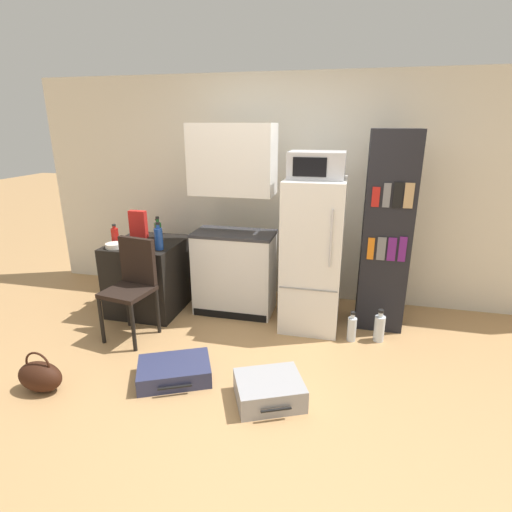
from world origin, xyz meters
TOP-DOWN VIEW (x-y plane):
  - ground_plane at (0.00, 0.00)m, footprint 24.00×24.00m
  - wall_back at (0.20, 2.00)m, footprint 6.40×0.10m
  - side_table at (-1.41, 1.21)m, footprint 0.72×0.77m
  - kitchen_hutch at (-0.48, 1.38)m, footprint 0.85×0.46m
  - refrigerator at (0.35, 1.28)m, footprint 0.56×0.67m
  - microwave at (0.35, 1.27)m, footprint 0.51×0.38m
  - bookshelf at (1.03, 1.42)m, footprint 0.44×0.37m
  - bottle_blue_soda at (-1.15, 1.01)m, footprint 0.08×0.08m
  - bottle_green_tall at (-1.22, 1.15)m, footprint 0.07×0.07m
  - bottle_clear_short at (-1.36, 1.41)m, footprint 0.07×0.07m
  - bottle_ketchup_red at (-1.69, 1.09)m, footprint 0.07×0.07m
  - bowl at (-1.62, 0.95)m, footprint 0.17×0.17m
  - cereal_box at (-1.57, 1.37)m, footprint 0.19×0.07m
  - chair at (-1.26, 0.66)m, footprint 0.46×0.46m
  - suitcase_large_flat at (-0.60, 0.05)m, footprint 0.68×0.59m
  - suitcase_small_flat at (0.19, -0.03)m, footprint 0.60×0.56m
  - handbag at (-1.54, -0.32)m, footprint 0.36×0.20m
  - water_bottle_front at (1.03, 1.06)m, footprint 0.10×0.10m
  - water_bottle_middle at (0.78, 1.00)m, footprint 0.08×0.08m

SIDE VIEW (x-z plane):
  - ground_plane at x=0.00m, z-range 0.00..0.00m
  - suitcase_large_flat at x=-0.60m, z-range 0.00..0.14m
  - suitcase_small_flat at x=0.19m, z-range 0.00..0.18m
  - handbag at x=-1.54m, z-range -0.04..0.29m
  - water_bottle_middle at x=0.78m, z-range -0.02..0.27m
  - water_bottle_front at x=1.03m, z-range -0.03..0.30m
  - side_table at x=-1.41m, z-range 0.00..0.77m
  - chair at x=-1.26m, z-range 0.09..1.04m
  - refrigerator at x=0.35m, z-range 0.00..1.48m
  - bowl at x=-1.62m, z-range 0.77..0.81m
  - bottle_ketchup_red at x=-1.69m, z-range 0.75..0.96m
  - bottle_clear_short at x=-1.36m, z-range 0.75..0.96m
  - bottle_blue_soda at x=-1.15m, z-range 0.74..1.02m
  - bottle_green_tall at x=-1.22m, z-range 0.74..1.04m
  - kitchen_hutch at x=-0.48m, z-range -0.07..1.90m
  - cereal_box at x=-1.57m, z-range 0.77..1.07m
  - bookshelf at x=1.03m, z-range 0.00..1.92m
  - wall_back at x=0.20m, z-range 0.00..2.48m
  - microwave at x=0.35m, z-range 1.48..1.72m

